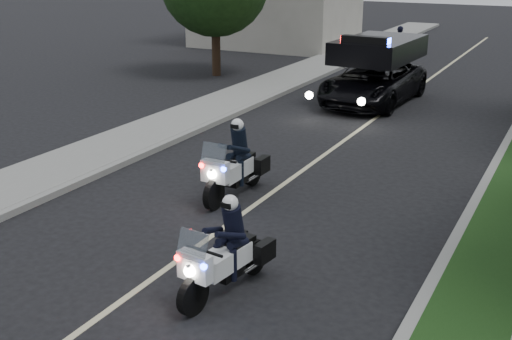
{
  "coord_description": "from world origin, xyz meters",
  "views": [
    {
      "loc": [
        5.78,
        -6.67,
        5.06
      ],
      "look_at": [
        0.32,
        3.81,
        1.0
      ],
      "focal_mm": 45.08,
      "sensor_mm": 36.0,
      "label": 1
    }
  ],
  "objects": [
    {
      "name": "ground",
      "position": [
        0.0,
        0.0,
        0.0
      ],
      "size": [
        120.0,
        120.0,
        0.0
      ],
      "primitive_type": "plane",
      "color": "black",
      "rests_on": "ground"
    },
    {
      "name": "curb_right",
      "position": [
        4.1,
        10.0,
        0.07
      ],
      "size": [
        0.2,
        60.0,
        0.15
      ],
      "primitive_type": "cube",
      "color": "gray",
      "rests_on": "ground"
    },
    {
      "name": "curb_left",
      "position": [
        -4.1,
        10.0,
        0.07
      ],
      "size": [
        0.2,
        60.0,
        0.15
      ],
      "primitive_type": "cube",
      "color": "gray",
      "rests_on": "ground"
    },
    {
      "name": "sidewalk_left",
      "position": [
        -5.2,
        10.0,
        0.08
      ],
      "size": [
        2.0,
        60.0,
        0.16
      ],
      "primitive_type": "cube",
      "color": "gray",
      "rests_on": "ground"
    },
    {
      "name": "lane_marking",
      "position": [
        0.0,
        10.0,
        0.0
      ],
      "size": [
        0.12,
        50.0,
        0.01
      ],
      "primitive_type": "cube",
      "color": "#BFB78C",
      "rests_on": "ground"
    },
    {
      "name": "police_moto_left",
      "position": [
        -0.63,
        4.64,
        0.0
      ],
      "size": [
        0.73,
        2.01,
        1.71
      ],
      "primitive_type": null,
      "rotation": [
        0.0,
        0.0,
        -0.01
      ],
      "color": "silver",
      "rests_on": "ground"
    },
    {
      "name": "police_moto_right",
      "position": [
        1.27,
        0.99,
        0.0
      ],
      "size": [
        0.89,
        1.93,
        1.58
      ],
      "primitive_type": null,
      "rotation": [
        0.0,
        0.0,
        -0.13
      ],
      "color": "silver",
      "rests_on": "ground"
    },
    {
      "name": "police_suv",
      "position": [
        -0.76,
        14.69,
        0.0
      ],
      "size": [
        2.71,
        5.42,
        2.58
      ],
      "primitive_type": "imported",
      "rotation": [
        0.0,
        0.0,
        -0.05
      ],
      "color": "black",
      "rests_on": "ground"
    },
    {
      "name": "bicycle",
      "position": [
        -2.06,
        22.52,
        0.0
      ],
      "size": [
        0.8,
        1.93,
        0.99
      ],
      "primitive_type": "imported",
      "rotation": [
        0.0,
        0.0,
        0.08
      ],
      "color": "black",
      "rests_on": "ground"
    },
    {
      "name": "cyclist",
      "position": [
        -2.06,
        22.52,
        0.0
      ],
      "size": [
        0.61,
        0.44,
        1.61
      ],
      "primitive_type": "imported",
      "rotation": [
        0.0,
        0.0,
        3.05
      ],
      "color": "black",
      "rests_on": "ground"
    },
    {
      "name": "tree_left_near",
      "position": [
        -8.25,
        16.64,
        0.0
      ],
      "size": [
        5.75,
        5.75,
        7.52
      ],
      "primitive_type": null,
      "rotation": [
        0.0,
        0.0,
        0.34
      ],
      "color": "#1A3A13",
      "rests_on": "ground"
    },
    {
      "name": "tree_left_far",
      "position": [
        -9.44,
        27.01,
        0.0
      ],
      "size": [
        6.66,
        6.66,
        9.73
      ],
      "primitive_type": null,
      "rotation": [
        0.0,
        0.0,
        -0.15
      ],
      "color": "black",
      "rests_on": "ground"
    }
  ]
}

